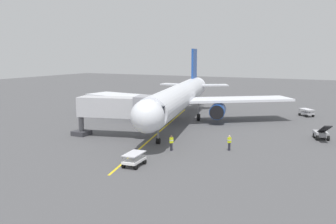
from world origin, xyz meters
name	(u,v)px	position (x,y,z in m)	size (l,w,h in m)	color
ground_plane	(194,122)	(0.00, 0.00, 0.00)	(220.00, 220.00, 0.00)	#4C4C4F
apron_lead_in_line	(161,130)	(1.45, 8.42, 0.01)	(0.24, 40.00, 0.01)	yellow
airplane	(179,97)	(1.52, 2.15, 4.00)	(33.69, 39.80, 11.50)	silver
jet_bridge	(122,108)	(3.89, 14.42, 3.76)	(11.47, 5.42, 5.40)	#B7B7BC
ground_crew_marshaller	(229,143)	(-10.42, 14.64, 0.89)	(0.39, 0.47, 1.71)	#23232D
ground_crew_wing_walker	(158,127)	(0.74, 10.52, 0.89)	(0.38, 0.46, 1.71)	#23232D
ground_crew_loader	(171,143)	(-4.73, 17.63, 0.89)	(0.44, 0.47, 1.71)	#23232D
belt_loader_near_nose	(321,134)	(-19.01, 4.05, 0.71)	(2.57, 4.72, 2.32)	#9E9EA3
baggage_cart_portside	(134,159)	(-4.10, 24.38, 0.66)	(1.77, 2.72, 1.27)	white
tug_starboard_side	(101,106)	(20.93, -3.92, 0.70)	(1.99, 2.57, 1.50)	#2D3899
baggage_cart_rear_apron	(306,113)	(-15.21, -13.31, 0.66)	(2.78, 2.87, 1.27)	#9E9EA3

